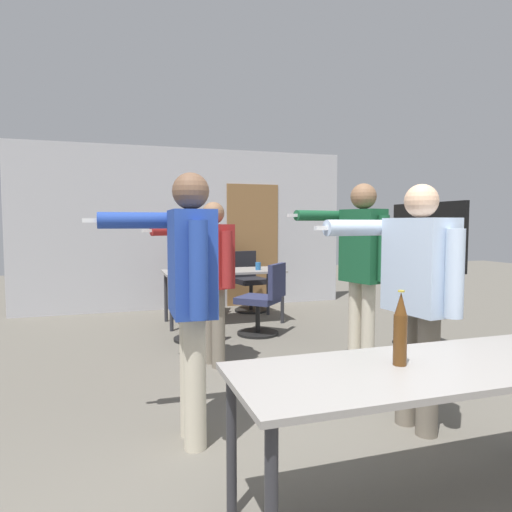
% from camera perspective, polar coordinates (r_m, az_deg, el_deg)
% --- Properties ---
extents(back_wall, '(5.37, 0.12, 2.61)m').
position_cam_1_polar(back_wall, '(7.54, -8.31, 3.32)').
color(back_wall, '#BCBCC1').
rests_on(back_wall, ground_plane).
extents(conference_table_near, '(1.90, 0.68, 0.74)m').
position_cam_1_polar(conference_table_near, '(2.37, 20.87, -14.26)').
color(conference_table_near, gray).
rests_on(conference_table_near, ground_plane).
extents(conference_table_far, '(1.66, 0.73, 0.74)m').
position_cam_1_polar(conference_table_far, '(6.41, -4.08, -2.46)').
color(conference_table_far, gray).
rests_on(conference_table_far, ground_plane).
extents(tv_screen, '(0.44, 1.20, 1.62)m').
position_cam_1_polar(tv_screen, '(5.40, 20.50, -0.11)').
color(tv_screen, black).
rests_on(tv_screen, ground_plane).
extents(person_right_polo, '(0.88, 0.58, 1.76)m').
position_cam_1_polar(person_right_polo, '(4.32, 13.03, -0.24)').
color(person_right_polo, beige).
rests_on(person_right_polo, ground_plane).
extents(person_far_watching, '(0.83, 0.68, 1.66)m').
position_cam_1_polar(person_far_watching, '(3.22, 19.54, -3.43)').
color(person_far_watching, slate).
rests_on(person_far_watching, ground_plane).
extents(person_near_casual, '(0.84, 0.60, 1.60)m').
position_cam_1_polar(person_near_casual, '(4.45, -5.47, -1.50)').
color(person_near_casual, slate).
rests_on(person_near_casual, ground_plane).
extents(person_left_plaid, '(0.78, 0.68, 1.71)m').
position_cam_1_polar(person_left_plaid, '(2.89, -8.34, -3.30)').
color(person_left_plaid, beige).
rests_on(person_left_plaid, ground_plane).
extents(office_chair_near_pushed, '(0.62, 0.66, 0.91)m').
position_cam_1_polar(office_chair_near_pushed, '(7.08, -6.15, -3.79)').
color(office_chair_near_pushed, black).
rests_on(office_chair_near_pushed, ground_plane).
extents(office_chair_far_right, '(0.69, 0.68, 0.90)m').
position_cam_1_polar(office_chair_far_right, '(5.71, 0.93, -5.79)').
color(office_chair_far_right, black).
rests_on(office_chair_far_right, ground_plane).
extents(office_chair_side_rolled, '(0.54, 0.60, 0.96)m').
position_cam_1_polar(office_chair_side_rolled, '(5.44, -7.63, -5.91)').
color(office_chair_side_rolled, black).
rests_on(office_chair_side_rolled, ground_plane).
extents(office_chair_mid_tucked, '(0.54, 0.60, 0.94)m').
position_cam_1_polar(office_chair_mid_tucked, '(7.29, -0.91, -3.36)').
color(office_chair_mid_tucked, black).
rests_on(office_chair_mid_tucked, ground_plane).
extents(beer_bottle, '(0.06, 0.06, 0.35)m').
position_cam_1_polar(beer_bottle, '(2.25, 17.60, -8.81)').
color(beer_bottle, '#563314').
rests_on(beer_bottle, conference_table_near).
extents(drink_cup, '(0.08, 0.08, 0.11)m').
position_cam_1_polar(drink_cup, '(6.44, 0.27, -1.27)').
color(drink_cup, '#2866A3').
rests_on(drink_cup, conference_table_far).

